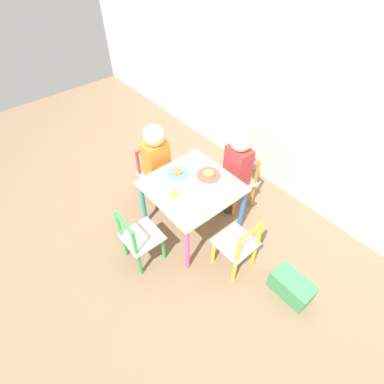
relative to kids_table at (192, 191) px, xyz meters
The scene contains 13 objects.
ground_plane 0.41m from the kids_table, ahead, with size 6.00×6.00×0.00m, color #7F664C.
house_wall 1.32m from the kids_table, 90.00° to the left, with size 6.00×0.06×2.60m.
kids_table is the anchor object (origin of this frame).
chair_red 0.52m from the kids_table, behind, with size 0.26×0.26×0.51m.
chair_orange 0.52m from the kids_table, 85.07° to the left, with size 0.28×0.28×0.51m.
chair_green 0.52m from the kids_table, 90.54° to the right, with size 0.26×0.26×0.51m.
chair_yellow 0.52m from the kids_table, ahead, with size 0.26×0.26×0.51m.
child_left 0.44m from the kids_table, behind, with size 0.22×0.20×0.77m.
child_back 0.44m from the kids_table, 85.07° to the left, with size 0.21×0.23×0.78m.
plate_left 0.18m from the kids_table, behind, with size 0.16×0.16×0.03m.
plate_back 0.18m from the kids_table, 90.00° to the left, with size 0.19×0.19×0.03m.
plate_front 0.18m from the kids_table, 90.00° to the right, with size 0.15×0.15×0.03m.
storage_bin 0.98m from the kids_table, ahead, with size 0.29×0.17×0.16m.
Camera 1 is at (1.22, -1.02, 2.03)m, focal length 28.00 mm.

